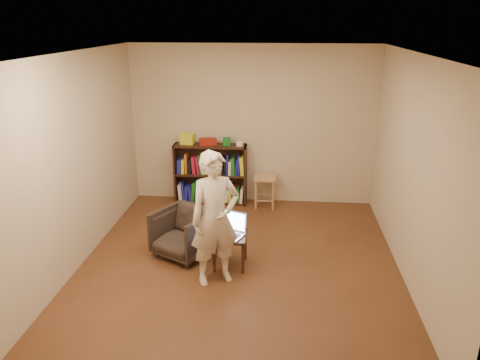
# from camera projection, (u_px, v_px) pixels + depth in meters

# --- Properties ---
(floor) EXTENTS (4.50, 4.50, 0.00)m
(floor) POSITION_uv_depth(u_px,v_px,m) (239.00, 264.00, 5.96)
(floor) COLOR #4E2F19
(floor) RESTS_ON ground
(ceiling) EXTENTS (4.50, 4.50, 0.00)m
(ceiling) POSITION_uv_depth(u_px,v_px,m) (239.00, 53.00, 5.11)
(ceiling) COLOR white
(ceiling) RESTS_ON wall_back
(wall_back) EXTENTS (4.00, 0.00, 4.00)m
(wall_back) POSITION_uv_depth(u_px,v_px,m) (252.00, 126.00, 7.65)
(wall_back) COLOR beige
(wall_back) RESTS_ON floor
(wall_left) EXTENTS (0.00, 4.50, 4.50)m
(wall_left) POSITION_uv_depth(u_px,v_px,m) (76.00, 162.00, 5.71)
(wall_left) COLOR beige
(wall_left) RESTS_ON floor
(wall_right) EXTENTS (0.00, 4.50, 4.50)m
(wall_right) POSITION_uv_depth(u_px,v_px,m) (412.00, 171.00, 5.36)
(wall_right) COLOR beige
(wall_right) RESTS_ON floor
(bookshelf) EXTENTS (1.20, 0.30, 1.00)m
(bookshelf) POSITION_uv_depth(u_px,v_px,m) (211.00, 177.00, 7.85)
(bookshelf) COLOR black
(bookshelf) RESTS_ON floor
(box_yellow) EXTENTS (0.23, 0.18, 0.18)m
(box_yellow) POSITION_uv_depth(u_px,v_px,m) (187.00, 139.00, 7.68)
(box_yellow) COLOR yellow
(box_yellow) RESTS_ON bookshelf
(red_cloth) EXTENTS (0.32, 0.26, 0.09)m
(red_cloth) POSITION_uv_depth(u_px,v_px,m) (208.00, 142.00, 7.67)
(red_cloth) COLOR #9A2C13
(red_cloth) RESTS_ON bookshelf
(box_green) EXTENTS (0.14, 0.14, 0.12)m
(box_green) POSITION_uv_depth(u_px,v_px,m) (227.00, 142.00, 7.61)
(box_green) COLOR #1B6520
(box_green) RESTS_ON bookshelf
(box_white) EXTENTS (0.10, 0.10, 0.07)m
(box_white) POSITION_uv_depth(u_px,v_px,m) (240.00, 144.00, 7.58)
(box_white) COLOR white
(box_white) RESTS_ON bookshelf
(stool) EXTENTS (0.36, 0.36, 0.51)m
(stool) POSITION_uv_depth(u_px,v_px,m) (265.00, 182.00, 7.67)
(stool) COLOR tan
(stool) RESTS_ON floor
(armchair) EXTENTS (0.91, 0.92, 0.62)m
(armchair) POSITION_uv_depth(u_px,v_px,m) (184.00, 233.00, 6.10)
(armchair) COLOR #302720
(armchair) RESTS_ON floor
(side_table) EXTENTS (0.41, 0.41, 0.42)m
(side_table) POSITION_uv_depth(u_px,v_px,m) (230.00, 240.00, 5.82)
(side_table) COLOR black
(side_table) RESTS_ON floor
(laptop) EXTENTS (0.46, 0.42, 0.29)m
(laptop) POSITION_uv_depth(u_px,v_px,m) (230.00, 230.00, 5.80)
(laptop) COLOR #B7B6BC
(laptop) RESTS_ON side_table
(person) EXTENTS (0.69, 0.60, 1.59)m
(person) POSITION_uv_depth(u_px,v_px,m) (215.00, 219.00, 5.33)
(person) COLOR beige
(person) RESTS_ON floor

